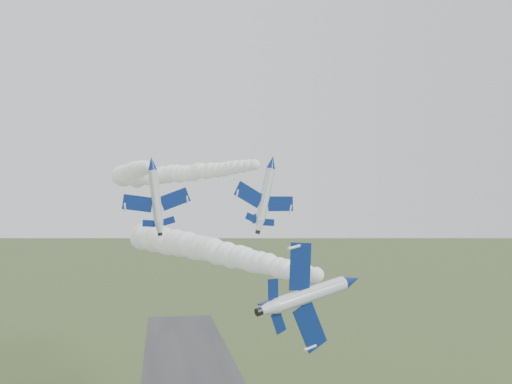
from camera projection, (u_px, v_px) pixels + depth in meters
jet_lead at (352, 281)px, 60.32m from camera, size 6.53×12.69×10.73m
smoke_trail_jet_lead at (206, 250)px, 92.18m from camera, size 30.57×64.10×5.42m
jet_pair_left at (152, 163)px, 86.23m from camera, size 10.16×12.15×3.08m
smoke_trail_jet_pair_left at (133, 172)px, 115.79m from camera, size 11.81×56.21×4.84m
jet_pair_right at (272, 162)px, 89.13m from camera, size 10.31×12.24×3.69m
smoke_trail_jet_pair_right at (182, 173)px, 124.38m from camera, size 28.44×71.06×4.79m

